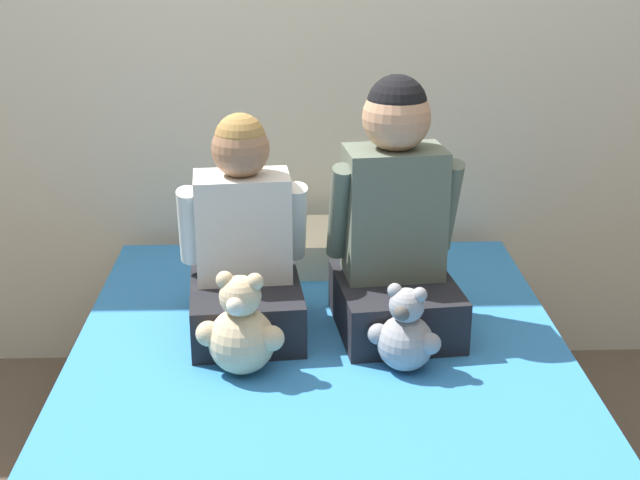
{
  "coord_description": "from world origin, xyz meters",
  "views": [
    {
      "loc": [
        -0.07,
        -1.88,
        1.54
      ],
      "look_at": [
        0.0,
        0.26,
        0.74
      ],
      "focal_mm": 50.0,
      "sensor_mm": 36.0,
      "label": 1
    }
  ],
  "objects_px": {
    "child_on_right": "(395,226)",
    "teddy_bear_held_by_left_child": "(241,331)",
    "pillow_at_headboard": "(315,247)",
    "child_on_left": "(244,249)",
    "bed": "(323,469)",
    "teddy_bear_held_by_right_child": "(405,334)"
  },
  "relations": [
    {
      "from": "pillow_at_headboard",
      "to": "bed",
      "type": "bearing_deg",
      "value": -90.0
    },
    {
      "from": "child_on_left",
      "to": "teddy_bear_held_by_left_child",
      "type": "height_order",
      "value": "child_on_left"
    },
    {
      "from": "child_on_right",
      "to": "teddy_bear_held_by_left_child",
      "type": "distance_m",
      "value": 0.51
    },
    {
      "from": "teddy_bear_held_by_left_child",
      "to": "pillow_at_headboard",
      "type": "xyz_separation_m",
      "value": [
        0.2,
        0.72,
        -0.06
      ]
    },
    {
      "from": "bed",
      "to": "pillow_at_headboard",
      "type": "relative_size",
      "value": 3.62
    },
    {
      "from": "bed",
      "to": "pillow_at_headboard",
      "type": "bearing_deg",
      "value": 90.0
    },
    {
      "from": "bed",
      "to": "pillow_at_headboard",
      "type": "distance_m",
      "value": 0.85
    },
    {
      "from": "child_on_right",
      "to": "pillow_at_headboard",
      "type": "height_order",
      "value": "child_on_right"
    },
    {
      "from": "child_on_left",
      "to": "child_on_right",
      "type": "height_order",
      "value": "child_on_right"
    },
    {
      "from": "pillow_at_headboard",
      "to": "child_on_right",
      "type": "bearing_deg",
      "value": -66.32
    },
    {
      "from": "teddy_bear_held_by_left_child",
      "to": "pillow_at_headboard",
      "type": "bearing_deg",
      "value": 85.75
    },
    {
      "from": "bed",
      "to": "teddy_bear_held_by_left_child",
      "type": "height_order",
      "value": "teddy_bear_held_by_left_child"
    },
    {
      "from": "bed",
      "to": "pillow_at_headboard",
      "type": "xyz_separation_m",
      "value": [
        0.0,
        0.8,
        0.29
      ]
    },
    {
      "from": "bed",
      "to": "teddy_bear_held_by_right_child",
      "type": "height_order",
      "value": "teddy_bear_held_by_right_child"
    },
    {
      "from": "teddy_bear_held_by_right_child",
      "to": "pillow_at_headboard",
      "type": "height_order",
      "value": "teddy_bear_held_by_right_child"
    },
    {
      "from": "child_on_right",
      "to": "teddy_bear_held_by_right_child",
      "type": "relative_size",
      "value": 3.06
    },
    {
      "from": "child_on_left",
      "to": "child_on_right",
      "type": "distance_m",
      "value": 0.41
    },
    {
      "from": "child_on_right",
      "to": "pillow_at_headboard",
      "type": "distance_m",
      "value": 0.55
    },
    {
      "from": "teddy_bear_held_by_right_child",
      "to": "bed",
      "type": "bearing_deg",
      "value": -132.87
    },
    {
      "from": "child_on_right",
      "to": "pillow_at_headboard",
      "type": "relative_size",
      "value": 1.26
    },
    {
      "from": "teddy_bear_held_by_left_child",
      "to": "teddy_bear_held_by_right_child",
      "type": "relative_size",
      "value": 1.18
    },
    {
      "from": "teddy_bear_held_by_left_child",
      "to": "pillow_at_headboard",
      "type": "relative_size",
      "value": 0.48
    }
  ]
}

